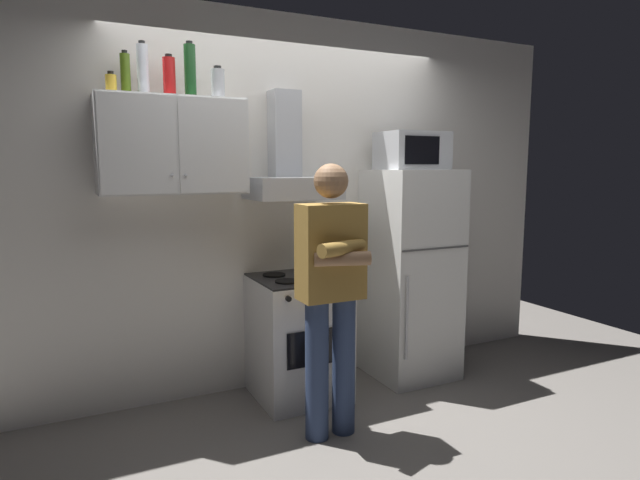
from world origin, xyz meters
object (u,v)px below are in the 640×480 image
(upper_cabinet, at_px, (172,146))
(bottle_vodka_clear, at_px, (143,70))
(bottle_canister_steel, at_px, (218,84))
(refrigerator, at_px, (411,274))
(bottle_spice_jar, at_px, (111,83))
(range_hood, at_px, (290,170))
(stove_oven, at_px, (298,337))
(cooking_pot, at_px, (322,268))
(microwave, at_px, (412,151))
(person_standing, at_px, (331,290))
(bottle_wine_green, at_px, (190,71))
(bottle_soda_red, at_px, (169,77))
(bottle_olive_oil, at_px, (125,74))

(upper_cabinet, bearing_deg, bottle_vodka_clear, 175.68)
(bottle_canister_steel, bearing_deg, refrigerator, -4.41)
(bottle_canister_steel, relative_size, bottle_spice_jar, 1.65)
(range_hood, bearing_deg, upper_cabinet, -179.91)
(upper_cabinet, xyz_separation_m, refrigerator, (1.75, -0.12, -0.95))
(stove_oven, bearing_deg, upper_cabinet, 171.10)
(range_hood, distance_m, cooking_pot, 0.71)
(microwave, relative_size, bottle_canister_steel, 2.31)
(upper_cabinet, relative_size, person_standing, 0.55)
(range_hood, height_order, bottle_vodka_clear, bottle_vodka_clear)
(upper_cabinet, height_order, bottle_canister_steel, bottle_canister_steel)
(refrigerator, height_order, bottle_wine_green, bottle_wine_green)
(bottle_wine_green, bearing_deg, bottle_vodka_clear, 173.71)
(stove_oven, height_order, bottle_vodka_clear, bottle_vodka_clear)
(bottle_soda_red, bearing_deg, bottle_spice_jar, -176.73)
(upper_cabinet, height_order, range_hood, range_hood)
(bottle_soda_red, bearing_deg, bottle_olive_oil, 174.24)
(microwave, distance_m, bottle_soda_red, 1.81)
(range_hood, distance_m, microwave, 0.97)
(microwave, bearing_deg, person_standing, -148.00)
(microwave, height_order, bottle_olive_oil, bottle_olive_oil)
(refrigerator, height_order, microwave, microwave)
(range_hood, bearing_deg, bottle_wine_green, -178.29)
(refrigerator, relative_size, bottle_vodka_clear, 4.99)
(bottle_canister_steel, distance_m, bottle_soda_red, 0.30)
(bottle_olive_oil, bearing_deg, stove_oven, -8.31)
(bottle_vodka_clear, distance_m, bottle_soda_red, 0.16)
(bottle_soda_red, distance_m, bottle_olive_oil, 0.25)
(refrigerator, distance_m, bottle_spice_jar, 2.47)
(upper_cabinet, relative_size, bottle_vodka_clear, 2.80)
(bottle_vodka_clear, bearing_deg, bottle_olive_oil, 170.30)
(range_hood, xyz_separation_m, cooking_pot, (0.13, -0.25, -0.66))
(bottle_soda_red, bearing_deg, cooking_pot, -14.89)
(person_standing, relative_size, bottle_olive_oil, 6.30)
(stove_oven, height_order, microwave, microwave)
(bottle_canister_steel, bearing_deg, bottle_spice_jar, -179.67)
(bottle_olive_oil, bearing_deg, microwave, -3.85)
(refrigerator, bearing_deg, bottle_olive_oil, 175.63)
(microwave, bearing_deg, bottle_canister_steel, 176.31)
(upper_cabinet, relative_size, refrigerator, 0.56)
(stove_oven, height_order, range_hood, range_hood)
(person_standing, relative_size, bottle_wine_green, 4.82)
(stove_oven, relative_size, bottle_vodka_clear, 2.72)
(refrigerator, relative_size, bottle_olive_oil, 6.14)
(stove_oven, distance_m, bottle_soda_red, 1.92)
(bottle_vodka_clear, relative_size, bottle_canister_steel, 1.55)
(refrigerator, relative_size, bottle_wine_green, 4.70)
(microwave, relative_size, bottle_spice_jar, 3.82)
(bottle_spice_jar, bearing_deg, microwave, -2.46)
(cooking_pot, bearing_deg, person_standing, -110.30)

